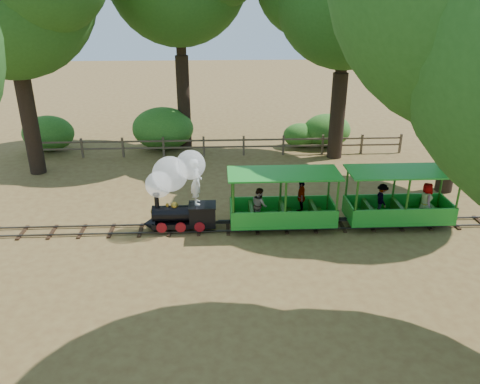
{
  "coord_description": "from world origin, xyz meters",
  "views": [
    {
      "loc": [
        -0.29,
        -14.44,
        7.51
      ],
      "look_at": [
        0.45,
        0.5,
        1.17
      ],
      "focal_mm": 35.0,
      "sensor_mm": 36.0,
      "label": 1
    }
  ],
  "objects_px": {
    "locomotive": "(177,186)",
    "carriage_rear": "(400,204)",
    "carriage_front": "(281,206)",
    "fence": "(224,144)"
  },
  "relations": [
    {
      "from": "carriage_front",
      "to": "fence",
      "type": "distance_m",
      "value": 8.2
    },
    {
      "from": "locomotive",
      "to": "fence",
      "type": "height_order",
      "value": "locomotive"
    },
    {
      "from": "carriage_front",
      "to": "locomotive",
      "type": "bearing_deg",
      "value": 178.9
    },
    {
      "from": "carriage_front",
      "to": "fence",
      "type": "bearing_deg",
      "value": 102.97
    },
    {
      "from": "fence",
      "to": "carriage_rear",
      "type": "bearing_deg",
      "value": -53.22
    },
    {
      "from": "carriage_front",
      "to": "fence",
      "type": "relative_size",
      "value": 0.21
    },
    {
      "from": "carriage_rear",
      "to": "fence",
      "type": "height_order",
      "value": "carriage_rear"
    },
    {
      "from": "carriage_rear",
      "to": "fence",
      "type": "bearing_deg",
      "value": 126.78
    },
    {
      "from": "fence",
      "to": "locomotive",
      "type": "bearing_deg",
      "value": -101.97
    },
    {
      "from": "locomotive",
      "to": "carriage_rear",
      "type": "relative_size",
      "value": 0.77
    }
  ]
}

